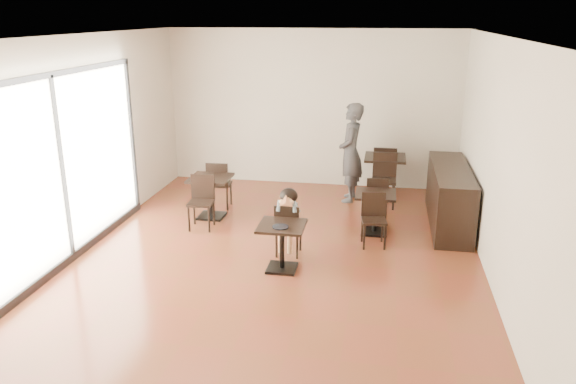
% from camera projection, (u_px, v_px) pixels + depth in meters
% --- Properties ---
extents(floor, '(6.00, 8.00, 0.01)m').
position_uv_depth(floor, '(275.00, 260.00, 8.28)').
color(floor, brown).
rests_on(floor, ground).
extents(ceiling, '(6.00, 8.00, 0.01)m').
position_uv_depth(ceiling, '(273.00, 36.00, 7.31)').
color(ceiling, white).
rests_on(ceiling, floor).
extents(wall_back, '(6.00, 0.01, 3.20)m').
position_uv_depth(wall_back, '(312.00, 109.00, 11.55)').
color(wall_back, beige).
rests_on(wall_back, floor).
extents(wall_front, '(6.00, 0.01, 3.20)m').
position_uv_depth(wall_front, '(165.00, 288.00, 4.04)').
color(wall_front, beige).
rests_on(wall_front, floor).
extents(wall_left, '(0.01, 8.00, 3.20)m').
position_uv_depth(wall_left, '(75.00, 147.00, 8.29)').
color(wall_left, beige).
rests_on(wall_left, floor).
extents(wall_right, '(0.01, 8.00, 3.20)m').
position_uv_depth(wall_right, '(500.00, 165.00, 7.30)').
color(wall_right, beige).
rests_on(wall_right, floor).
extents(storefront_window, '(0.04, 4.50, 2.60)m').
position_uv_depth(storefront_window, '(60.00, 169.00, 7.88)').
color(storefront_window, white).
rests_on(storefront_window, floor).
extents(child_table, '(0.64, 0.64, 0.68)m').
position_uv_depth(child_table, '(282.00, 247.00, 7.90)').
color(child_table, black).
rests_on(child_table, floor).
extents(child_chair, '(0.37, 0.37, 0.82)m').
position_uv_depth(child_chair, '(289.00, 229.00, 8.39)').
color(child_chair, black).
rests_on(child_chair, floor).
extents(child, '(0.37, 0.51, 1.03)m').
position_uv_depth(child, '(289.00, 222.00, 8.36)').
color(child, slate).
rests_on(child, child_chair).
extents(plate, '(0.23, 0.23, 0.01)m').
position_uv_depth(plate, '(280.00, 227.00, 7.70)').
color(plate, black).
rests_on(plate, child_table).
extents(pizza_slice, '(0.24, 0.18, 0.06)m').
position_uv_depth(pizza_slice, '(286.00, 202.00, 8.07)').
color(pizza_slice, '#E9B683').
rests_on(pizza_slice, child).
extents(adult_patron, '(0.46, 0.69, 1.90)m').
position_uv_depth(adult_patron, '(351.00, 153.00, 10.67)').
color(adult_patron, '#3D3E42').
rests_on(adult_patron, floor).
extents(cafe_table_mid, '(0.74, 0.74, 0.69)m').
position_uv_depth(cafe_table_mid, '(375.00, 213.00, 9.23)').
color(cafe_table_mid, black).
rests_on(cafe_table_mid, floor).
extents(cafe_table_left, '(0.75, 0.75, 0.74)m').
position_uv_depth(cafe_table_left, '(211.00, 197.00, 9.93)').
color(cafe_table_left, black).
rests_on(cafe_table_left, floor).
extents(cafe_table_back, '(0.79, 0.79, 0.83)m').
position_uv_depth(cafe_table_back, '(384.00, 177.00, 11.00)').
color(cafe_table_back, black).
rests_on(cafe_table_back, floor).
extents(chair_mid_a, '(0.42, 0.42, 0.83)m').
position_uv_depth(chair_mid_a, '(376.00, 199.00, 9.72)').
color(chair_mid_a, black).
rests_on(chair_mid_a, floor).
extents(chair_mid_b, '(0.42, 0.42, 0.83)m').
position_uv_depth(chair_mid_b, '(374.00, 221.00, 8.69)').
color(chair_mid_b, black).
rests_on(chair_mid_b, floor).
extents(chair_left_a, '(0.43, 0.43, 0.89)m').
position_uv_depth(chair_left_a, '(220.00, 184.00, 10.43)').
color(chair_left_a, black).
rests_on(chair_left_a, floor).
extents(chair_left_b, '(0.43, 0.43, 0.89)m').
position_uv_depth(chair_left_b, '(201.00, 203.00, 9.39)').
color(chair_left_b, black).
rests_on(chair_left_b, floor).
extents(chair_back_a, '(0.45, 0.45, 1.00)m').
position_uv_depth(chair_back_a, '(384.00, 170.00, 11.16)').
color(chair_back_a, black).
rests_on(chair_back_a, floor).
extents(chair_back_b, '(0.45, 0.45, 1.00)m').
position_uv_depth(chair_back_b, '(384.00, 181.00, 10.46)').
color(chair_back_b, black).
rests_on(chair_back_b, floor).
extents(service_counter, '(0.60, 2.40, 1.00)m').
position_uv_depth(service_counter, '(449.00, 196.00, 9.57)').
color(service_counter, black).
rests_on(service_counter, floor).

